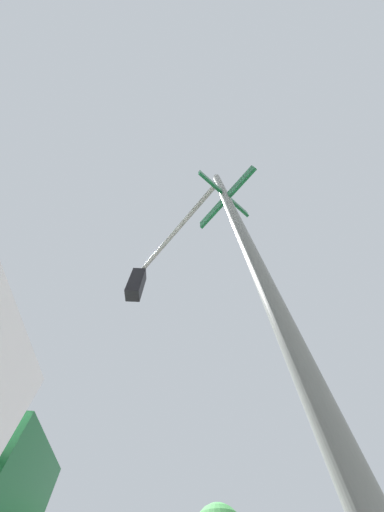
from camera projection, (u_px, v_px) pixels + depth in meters
The scene contains 1 object.
traffic_signal_near at pixel (175, 262), 3.53m from camera, with size 2.74×2.16×6.10m.
Camera 1 is at (-7.54, -6.06, 1.30)m, focal length 16.35 mm.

